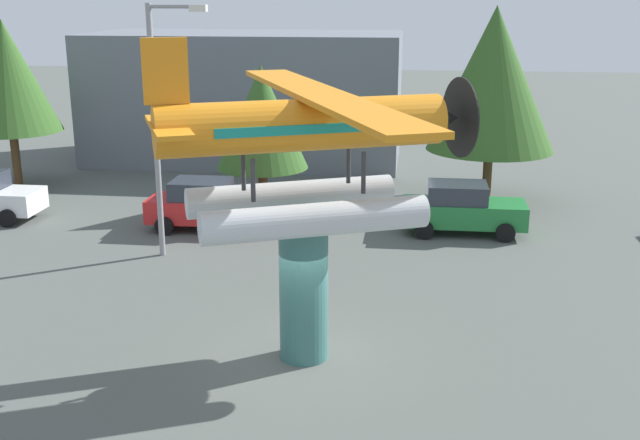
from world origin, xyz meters
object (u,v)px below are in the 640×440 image
(car_mid_red, at_px, (207,205))
(tree_west, at_px, (7,76))
(streetlight_primary, at_px, (161,114))
(tree_east, at_px, (262,117))
(storefront_building, at_px, (247,97))
(floatplane_monument, at_px, (309,147))
(tree_center_back, at_px, (493,79))
(display_pedestal, at_px, (304,291))
(car_far_green, at_px, (462,208))

(car_mid_red, xyz_separation_m, tree_west, (-9.82, 5.33, 3.80))
(streetlight_primary, height_order, tree_east, streetlight_primary)
(storefront_building, bearing_deg, floatplane_monument, -74.45)
(tree_west, bearing_deg, car_mid_red, -28.50)
(floatplane_monument, height_order, tree_center_back, tree_center_back)
(display_pedestal, height_order, car_far_green, display_pedestal)
(display_pedestal, distance_m, storefront_building, 22.85)
(display_pedestal, xyz_separation_m, tree_center_back, (5.25, 14.60, 3.26))
(streetlight_primary, bearing_deg, display_pedestal, -51.40)
(streetlight_primary, distance_m, tree_west, 12.50)
(car_far_green, distance_m, streetlight_primary, 10.67)
(tree_west, bearing_deg, floatplane_monument, -45.27)
(tree_center_back, bearing_deg, streetlight_primary, -142.99)
(tree_center_back, bearing_deg, floatplane_monument, -109.43)
(tree_west, bearing_deg, display_pedestal, -45.60)
(display_pedestal, distance_m, floatplane_monument, 3.28)
(floatplane_monument, xyz_separation_m, tree_west, (-14.76, 14.90, -0.19))
(storefront_building, xyz_separation_m, tree_east, (2.54, -9.11, 0.40))
(car_far_green, distance_m, storefront_building, 15.63)
(floatplane_monument, height_order, car_mid_red, floatplane_monument)
(display_pedestal, distance_m, car_far_green, 11.04)
(storefront_building, distance_m, tree_center_back, 13.57)
(car_far_green, distance_m, tree_east, 8.38)
(tree_west, xyz_separation_m, tree_center_back, (19.89, -0.35, 0.18))
(tree_east, bearing_deg, car_mid_red, -112.86)
(tree_west, bearing_deg, tree_east, -10.45)
(car_mid_red, relative_size, streetlight_primary, 0.54)
(car_mid_red, bearing_deg, tree_west, 151.50)
(car_mid_red, bearing_deg, car_far_green, 3.93)
(storefront_building, bearing_deg, car_mid_red, -84.64)
(car_mid_red, distance_m, car_far_green, 8.91)
(storefront_building, relative_size, tree_east, 2.76)
(floatplane_monument, xyz_separation_m, storefront_building, (-6.11, 21.95, -1.79))
(tree_west, height_order, tree_east, tree_west)
(car_mid_red, distance_m, tree_east, 4.40)
(tree_west, xyz_separation_m, tree_east, (11.20, -2.06, -1.19))
(streetlight_primary, relative_size, tree_center_back, 1.02)
(car_mid_red, relative_size, tree_center_back, 0.55)
(car_mid_red, bearing_deg, storefront_building, 95.36)
(floatplane_monument, relative_size, car_mid_red, 2.37)
(display_pedestal, height_order, streetlight_primary, streetlight_primary)
(display_pedestal, relative_size, car_far_green, 0.76)
(display_pedestal, height_order, tree_center_back, tree_center_back)
(car_far_green, xyz_separation_m, tree_west, (-18.71, 4.72, 3.80))
(streetlight_primary, relative_size, tree_east, 1.42)
(car_mid_red, xyz_separation_m, tree_center_back, (10.08, 4.98, 3.98))
(streetlight_primary, distance_m, storefront_building, 15.44)
(tree_east, bearing_deg, display_pedestal, -75.02)
(car_far_green, height_order, tree_west, tree_west)
(display_pedestal, xyz_separation_m, storefront_building, (-5.99, 22.00, 1.49))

